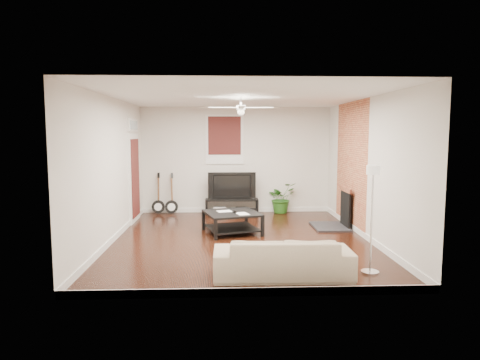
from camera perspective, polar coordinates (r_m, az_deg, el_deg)
name	(u,v)px	position (r m, az deg, el deg)	size (l,w,h in m)	color
room	(241,170)	(8.31, 0.12, 1.42)	(5.01, 6.01, 2.81)	black
brick_accent	(351,165)	(9.73, 14.66, 1.91)	(0.02, 2.20, 2.80)	#B4573A
fireplace	(337,207)	(9.76, 12.89, -3.59)	(0.80, 1.10, 0.92)	black
window_back	(225,139)	(11.24, -2.09, 5.47)	(1.00, 0.06, 1.30)	#36100E
door_left	(134,170)	(10.42, -14.01, 1.38)	(0.08, 1.00, 2.50)	white
tv_stand	(232,206)	(11.22, -1.10, -3.54)	(1.39, 0.37, 0.39)	black
tv	(232,185)	(11.16, -1.11, -0.72)	(1.24, 0.16, 0.72)	black
coffee_table	(232,222)	(9.04, -1.09, -5.73)	(1.06, 1.06, 0.45)	black
sofa	(282,257)	(6.36, 5.72, -10.26)	(2.01, 0.79, 0.59)	tan
floor_lamp	(372,220)	(6.65, 17.27, -5.10)	(0.27, 0.27, 1.64)	white
potted_plant	(281,198)	(11.33, 5.55, -2.39)	(0.73, 0.63, 0.81)	#265D1A
guitar_left	(158,194)	(11.25, -10.97, -1.80)	(0.34, 0.24, 1.09)	black
guitar_right	(171,194)	(11.18, -9.22, -1.82)	(0.34, 0.24, 1.09)	black
ceiling_fan	(241,108)	(8.29, 0.12, 9.70)	(1.24, 1.24, 0.32)	white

